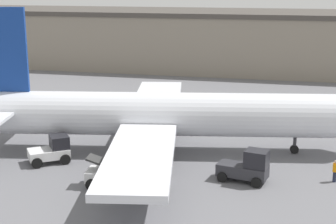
{
  "coord_description": "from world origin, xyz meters",
  "views": [
    {
      "loc": [
        9.48,
        -40.28,
        14.09
      ],
      "look_at": [
        0.0,
        0.0,
        3.45
      ],
      "focal_mm": 55.0,
      "sensor_mm": 36.0,
      "label": 1
    }
  ],
  "objects_px": {
    "airplane": "(156,115)",
    "belt_loader_truck": "(115,172)",
    "pushback_tug": "(247,167)",
    "baggage_tug": "(52,150)",
    "ground_crew_worker": "(335,170)"
  },
  "relations": [
    {
      "from": "airplane",
      "to": "baggage_tug",
      "type": "height_order",
      "value": "airplane"
    },
    {
      "from": "airplane",
      "to": "belt_loader_truck",
      "type": "bearing_deg",
      "value": -106.55
    },
    {
      "from": "airplane",
      "to": "belt_loader_truck",
      "type": "xyz_separation_m",
      "value": [
        -0.85,
        -8.08,
        -2.11
      ]
    },
    {
      "from": "ground_crew_worker",
      "to": "airplane",
      "type": "bearing_deg",
      "value": -53.29
    },
    {
      "from": "airplane",
      "to": "ground_crew_worker",
      "type": "height_order",
      "value": "airplane"
    },
    {
      "from": "baggage_tug",
      "to": "pushback_tug",
      "type": "height_order",
      "value": "pushback_tug"
    },
    {
      "from": "baggage_tug",
      "to": "belt_loader_truck",
      "type": "distance_m",
      "value": 7.42
    },
    {
      "from": "ground_crew_worker",
      "to": "pushback_tug",
      "type": "relative_size",
      "value": 0.43
    },
    {
      "from": "pushback_tug",
      "to": "airplane",
      "type": "bearing_deg",
      "value": 159.12
    },
    {
      "from": "airplane",
      "to": "pushback_tug",
      "type": "distance_m",
      "value": 9.78
    },
    {
      "from": "belt_loader_truck",
      "to": "pushback_tug",
      "type": "distance_m",
      "value": 9.4
    },
    {
      "from": "airplane",
      "to": "ground_crew_worker",
      "type": "relative_size",
      "value": 22.26
    },
    {
      "from": "airplane",
      "to": "pushback_tug",
      "type": "bearing_deg",
      "value": -42.94
    },
    {
      "from": "ground_crew_worker",
      "to": "baggage_tug",
      "type": "bearing_deg",
      "value": -36.62
    },
    {
      "from": "ground_crew_worker",
      "to": "baggage_tug",
      "type": "xyz_separation_m",
      "value": [
        -21.56,
        -0.81,
        0.14
      ]
    }
  ]
}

